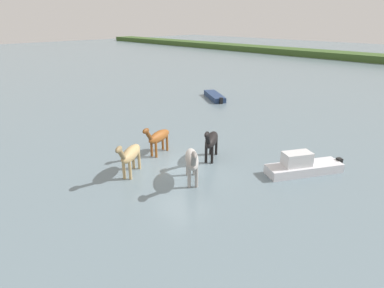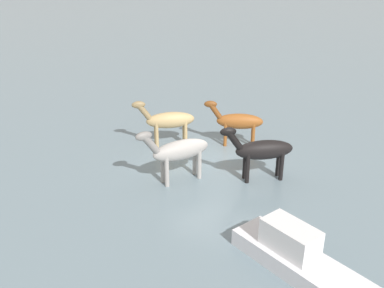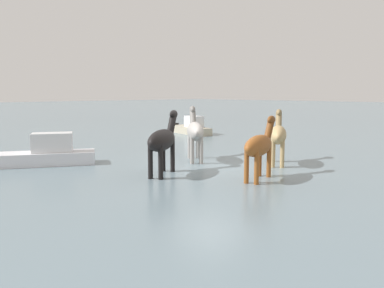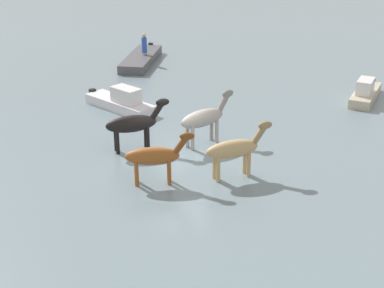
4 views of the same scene
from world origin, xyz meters
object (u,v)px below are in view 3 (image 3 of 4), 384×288
Objects in this scene: horse_gray_outer at (278,135)px; horse_mid_herd at (195,131)px; horse_rear_stallion at (163,140)px; boat_launch_far at (191,129)px; horse_dark_mare at (259,146)px; boat_motor_center at (42,157)px.

horse_gray_outer is 3.15m from horse_mid_herd.
horse_mid_herd is (1.16, -2.60, 0.03)m from horse_rear_stallion.
horse_rear_stallion reaches higher than boat_launch_far.
horse_mid_herd is at bearing 88.01° from horse_gray_outer.
horse_gray_outer reaches higher than horse_dark_mare.
horse_dark_mare is at bearing -89.49° from horse_rear_stallion.
boat_motor_center is (3.25, 4.66, -0.84)m from horse_mid_herd.
horse_mid_herd is 0.60× the size of boat_launch_far.
horse_mid_herd is (3.76, -1.00, 0.10)m from horse_dark_mare.
boat_launch_far is (8.36, -9.40, -0.82)m from horse_rear_stallion.
boat_motor_center reaches higher than boat_launch_far.
horse_mid_herd is (2.69, 1.63, 0.05)m from horse_gray_outer.
horse_rear_stallion is 12.61m from boat_launch_far.
horse_gray_outer reaches higher than boat_launch_far.
horse_mid_herd is 9.94m from boat_launch_far.
horse_gray_outer is at bearing -14.02° from boat_launch_far.
horse_rear_stallion is 1.05× the size of horse_mid_herd.
horse_dark_mare is 0.62× the size of boat_motor_center.
horse_rear_stallion is 4.50m from horse_gray_outer.
boat_launch_far is (9.89, -5.17, -0.79)m from horse_gray_outer.
horse_gray_outer is 8.69m from boat_motor_center.
horse_dark_mare reaches higher than boat_motor_center.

